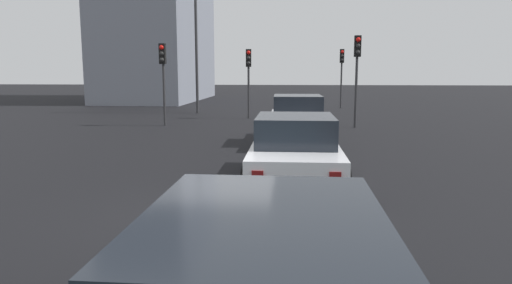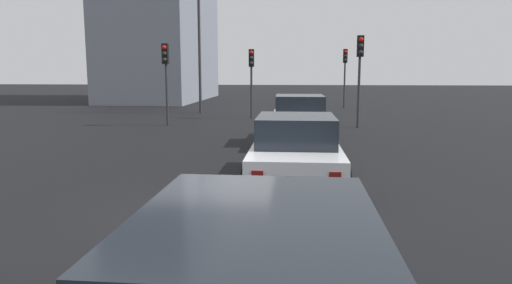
{
  "view_description": "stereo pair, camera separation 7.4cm",
  "coord_description": "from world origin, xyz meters",
  "px_view_note": "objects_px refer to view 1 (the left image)",
  "views": [
    {
      "loc": [
        -7.41,
        -1.56,
        2.42
      ],
      "look_at": [
        0.61,
        -0.91,
        1.19
      ],
      "focal_mm": 32.17,
      "sensor_mm": 36.0,
      "label": 1
    },
    {
      "loc": [
        -7.4,
        -1.63,
        2.42
      ],
      "look_at": [
        0.61,
        -0.91,
        1.19
      ],
      "focal_mm": 32.17,
      "sensor_mm": 36.0,
      "label": 2
    }
  ],
  "objects_px": {
    "car_white_left_second": "(295,151)",
    "traffic_light_far_left": "(342,66)",
    "traffic_light_near_left": "(249,69)",
    "traffic_light_near_right": "(163,67)",
    "traffic_light_far_right": "(357,62)",
    "street_lamp_kerbside": "(196,28)",
    "car_silver_left_lead": "(297,120)"
  },
  "relations": [
    {
      "from": "traffic_light_far_left",
      "to": "traffic_light_near_right",
      "type": "bearing_deg",
      "value": -38.0
    },
    {
      "from": "traffic_light_near_left",
      "to": "traffic_light_far_right",
      "type": "relative_size",
      "value": 0.9
    },
    {
      "from": "car_silver_left_lead",
      "to": "traffic_light_near_right",
      "type": "height_order",
      "value": "traffic_light_near_right"
    },
    {
      "from": "traffic_light_far_right",
      "to": "car_white_left_second",
      "type": "bearing_deg",
      "value": -15.02
    },
    {
      "from": "car_silver_left_lead",
      "to": "car_white_left_second",
      "type": "height_order",
      "value": "car_silver_left_lead"
    },
    {
      "from": "traffic_light_far_right",
      "to": "street_lamp_kerbside",
      "type": "relative_size",
      "value": 0.46
    },
    {
      "from": "traffic_light_near_left",
      "to": "traffic_light_far_right",
      "type": "xyz_separation_m",
      "value": [
        -3.6,
        -5.05,
        0.27
      ]
    },
    {
      "from": "traffic_light_near_left",
      "to": "street_lamp_kerbside",
      "type": "distance_m",
      "value": 5.07
    },
    {
      "from": "traffic_light_near_right",
      "to": "traffic_light_far_right",
      "type": "height_order",
      "value": "traffic_light_far_right"
    },
    {
      "from": "traffic_light_near_left",
      "to": "traffic_light_far_left",
      "type": "height_order",
      "value": "traffic_light_far_left"
    },
    {
      "from": "traffic_light_near_left",
      "to": "traffic_light_far_left",
      "type": "relative_size",
      "value": 0.91
    },
    {
      "from": "street_lamp_kerbside",
      "to": "traffic_light_near_right",
      "type": "bearing_deg",
      "value": 178.71
    },
    {
      "from": "traffic_light_far_left",
      "to": "street_lamp_kerbside",
      "type": "distance_m",
      "value": 10.14
    },
    {
      "from": "traffic_light_far_right",
      "to": "traffic_light_near_right",
      "type": "bearing_deg",
      "value": -90.84
    },
    {
      "from": "car_silver_left_lead",
      "to": "traffic_light_near_right",
      "type": "relative_size",
      "value": 1.23
    },
    {
      "from": "traffic_light_near_left",
      "to": "car_white_left_second",
      "type": "bearing_deg",
      "value": 3.22
    },
    {
      "from": "car_white_left_second",
      "to": "traffic_light_far_left",
      "type": "distance_m",
      "value": 21.8
    },
    {
      "from": "traffic_light_near_left",
      "to": "traffic_light_far_left",
      "type": "bearing_deg",
      "value": 136.89
    },
    {
      "from": "car_white_left_second",
      "to": "traffic_light_far_left",
      "type": "height_order",
      "value": "traffic_light_far_left"
    },
    {
      "from": "car_white_left_second",
      "to": "car_silver_left_lead",
      "type": "bearing_deg",
      "value": -1.29
    },
    {
      "from": "traffic_light_near_left",
      "to": "traffic_light_far_right",
      "type": "height_order",
      "value": "traffic_light_far_right"
    },
    {
      "from": "car_silver_left_lead",
      "to": "traffic_light_far_right",
      "type": "xyz_separation_m",
      "value": [
        4.55,
        -2.58,
        2.07
      ]
    },
    {
      "from": "traffic_light_near_right",
      "to": "traffic_light_far_left",
      "type": "xyz_separation_m",
      "value": [
        10.98,
        -9.02,
        0.17
      ]
    },
    {
      "from": "traffic_light_near_right",
      "to": "street_lamp_kerbside",
      "type": "distance_m",
      "value": 6.96
    },
    {
      "from": "car_silver_left_lead",
      "to": "traffic_light_near_right",
      "type": "distance_m",
      "value": 7.75
    },
    {
      "from": "car_silver_left_lead",
      "to": "traffic_light_near_left",
      "type": "bearing_deg",
      "value": 15.27
    },
    {
      "from": "car_silver_left_lead",
      "to": "street_lamp_kerbside",
      "type": "bearing_deg",
      "value": 26.01
    },
    {
      "from": "street_lamp_kerbside",
      "to": "car_white_left_second",
      "type": "bearing_deg",
      "value": -161.43
    },
    {
      "from": "car_white_left_second",
      "to": "street_lamp_kerbside",
      "type": "height_order",
      "value": "street_lamp_kerbside"
    },
    {
      "from": "car_white_left_second",
      "to": "traffic_light_near_right",
      "type": "bearing_deg",
      "value": 28.86
    },
    {
      "from": "car_white_left_second",
      "to": "traffic_light_near_left",
      "type": "height_order",
      "value": "traffic_light_near_left"
    },
    {
      "from": "traffic_light_near_left",
      "to": "traffic_light_near_right",
      "type": "bearing_deg",
      "value": -50.68
    }
  ]
}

